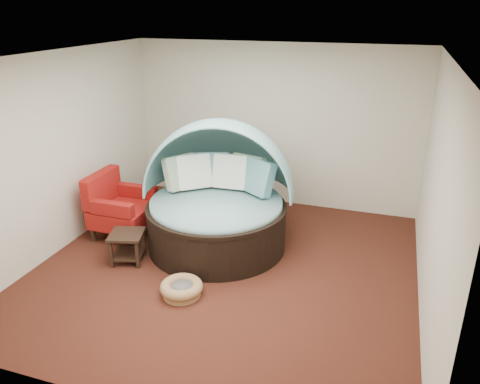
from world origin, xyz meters
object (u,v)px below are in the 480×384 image
(side_table, at_px, (127,243))
(pet_basket, at_px, (182,288))
(red_armchair, at_px, (119,207))
(canopy_daybed, at_px, (218,189))

(side_table, bearing_deg, pet_basket, -26.35)
(red_armchair, bearing_deg, pet_basket, -37.46)
(pet_basket, height_order, side_table, side_table)
(canopy_daybed, height_order, red_armchair, canopy_daybed)
(pet_basket, bearing_deg, side_table, 153.65)
(canopy_daybed, height_order, pet_basket, canopy_daybed)
(pet_basket, xyz_separation_m, side_table, (-1.06, 0.53, 0.18))
(canopy_daybed, relative_size, red_armchair, 2.47)
(canopy_daybed, distance_m, side_table, 1.49)
(canopy_daybed, relative_size, side_table, 4.41)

